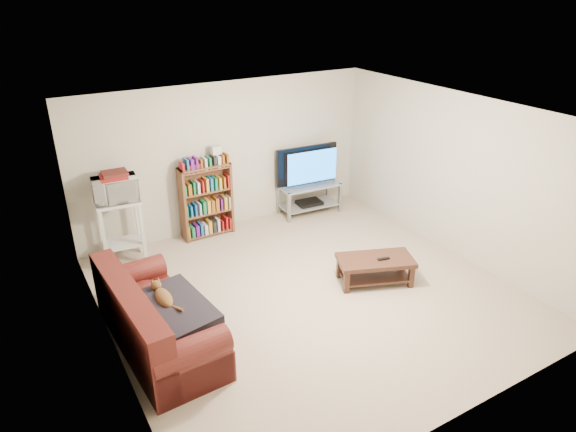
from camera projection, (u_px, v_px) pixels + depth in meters
floor at (310, 293)px, 6.83m from camera, size 5.00×5.00×0.00m
ceiling at (313, 115)px, 5.82m from camera, size 5.00×5.00×0.00m
wall_back at (227, 156)px, 8.28m from camera, size 5.00×0.00×5.00m
wall_front at (470, 315)px, 4.37m from camera, size 5.00×0.00×5.00m
wall_left at (104, 263)px, 5.18m from camera, size 0.00×5.00×5.00m
wall_right at (455, 176)px, 7.48m from camera, size 0.00×5.00×5.00m
sofa at (153, 325)px, 5.71m from camera, size 0.98×2.04×0.85m
blanket at (171, 310)px, 5.61m from camera, size 0.90×1.10×0.18m
cat at (164, 298)px, 5.72m from camera, size 0.25×0.56×0.16m
coffee_table at (375, 266)px, 6.98m from camera, size 1.13×0.85×0.37m
remote at (383, 259)px, 6.90m from camera, size 0.17×0.08×0.02m
tv_stand at (309, 194)px, 9.05m from camera, size 1.11×0.56×0.54m
television at (310, 166)px, 8.84m from camera, size 1.16×0.23×0.67m
dvd_player at (309, 203)px, 9.12m from camera, size 0.45×0.33×0.06m
bookshelf at (206, 200)px, 8.15m from camera, size 0.83×0.26×1.19m
shelf_clutter at (209, 158)px, 7.92m from camera, size 0.61×0.19×0.28m
microwave_stand at (121, 223)px, 7.36m from camera, size 0.65×0.50×0.98m
microwave at (115, 189)px, 7.14m from camera, size 0.64×0.46×0.33m
game_boxes at (113, 177)px, 7.06m from camera, size 0.38×0.34×0.05m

